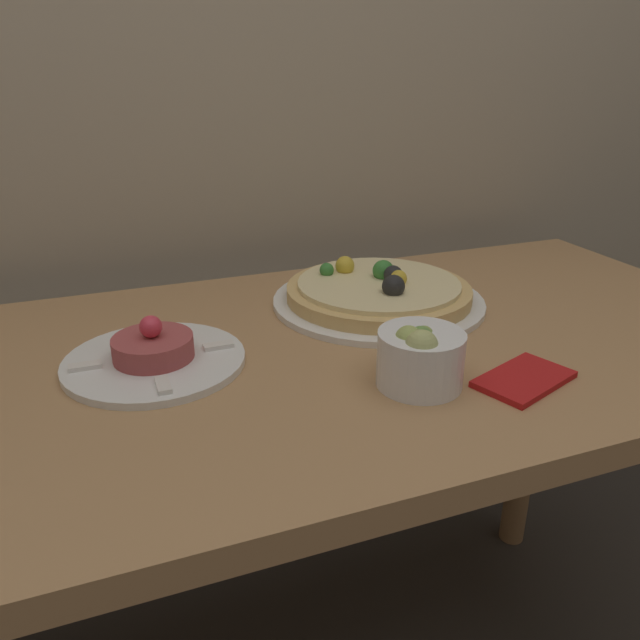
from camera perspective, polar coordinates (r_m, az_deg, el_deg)
The scene contains 5 objects.
dining_table at distance 0.91m, azimuth -1.88°, elevation -8.95°, with size 1.44×0.66×0.77m.
pizza_plate at distance 1.01m, azimuth 5.36°, elevation 2.48°, with size 0.34×0.34×0.07m.
tartare_plate at distance 0.83m, azimuth -14.93°, elevation -3.14°, with size 0.23×0.23×0.07m.
small_bowl at distance 0.75m, azimuth 9.13°, elevation -3.27°, with size 0.11×0.11×0.08m.
napkin at distance 0.81m, azimuth 18.15°, elevation -5.16°, with size 0.14×0.11×0.01m.
Camera 1 is at (-0.25, -0.40, 1.13)m, focal length 35.00 mm.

